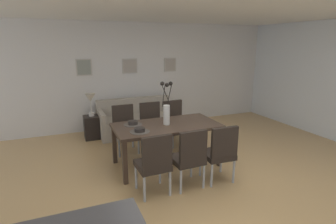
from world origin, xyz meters
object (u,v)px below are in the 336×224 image
object	(u,v)px
dining_chair_mid_right	(175,120)
bowl_near_right	(133,122)
dining_chair_far_right	(152,123)
dining_table	(167,129)
table_lamp	(90,100)
side_table	(92,127)
dining_chair_mid_left	(220,151)
dining_chair_near_right	(125,126)
framed_picture_right	(170,65)
centerpiece_vase	(167,108)
framed_picture_left	(84,67)
dining_chair_far_left	(189,156)
sofa	(138,121)
framed_picture_center	(130,66)
dining_chair_near_left	(154,162)
bowl_near_left	(140,129)

from	to	relation	value
dining_chair_mid_right	bowl_near_right	bearing A→B (deg)	-148.05
dining_chair_far_right	dining_table	bearing A→B (deg)	-91.91
dining_chair_mid_right	table_lamp	bearing A→B (deg)	148.29
dining_chair_far_right	side_table	xyz separation A→B (m)	(-1.08, 0.98, -0.25)
dining_chair_mid_left	dining_chair_far_right	bearing A→B (deg)	105.35
dining_chair_mid_left	side_table	size ratio (longest dim) A/B	1.77
dining_chair_far_right	dining_chair_mid_right	size ratio (longest dim) A/B	1.00
dining_chair_near_right	bowl_near_right	size ratio (longest dim) A/B	5.41
table_lamp	framed_picture_right	bearing A→B (deg)	14.44
centerpiece_vase	framed_picture_left	xyz separation A→B (m)	(-1.08, 2.43, 0.53)
centerpiece_vase	framed_picture_right	world-z (taller)	framed_picture_right
dining_chair_far_right	framed_picture_right	world-z (taller)	framed_picture_right
dining_chair_far_left	dining_chair_far_right	bearing A→B (deg)	89.25
dining_chair_mid_left	sofa	size ratio (longest dim) A/B	0.51
dining_chair_near_right	framed_picture_left	bearing A→B (deg)	109.47
bowl_near_right	framed_picture_left	size ratio (longest dim) A/B	0.44
centerpiece_vase	framed_picture_right	size ratio (longest dim) A/B	2.09
centerpiece_vase	table_lamp	xyz separation A→B (m)	(-1.05, 1.88, -0.13)
dining_table	table_lamp	bearing A→B (deg)	119.12
dining_chair_far_left	table_lamp	distance (m)	2.97
table_lamp	framed_picture_left	world-z (taller)	framed_picture_left
dining_table	side_table	bearing A→B (deg)	119.12
sofa	framed_picture_right	bearing A→B (deg)	26.68
dining_chair_mid_left	dining_table	bearing A→B (deg)	120.38
dining_chair_near_right	dining_chair_far_right	world-z (taller)	same
framed_picture_left	framed_picture_center	xyz separation A→B (m)	(1.08, 0.00, 0.00)
side_table	dining_chair_mid_left	bearing A→B (deg)	-60.47
framed_picture_center	dining_chair_near_left	bearing A→B (deg)	-99.14
dining_chair_far_left	side_table	xyz separation A→B (m)	(-1.06, 2.75, -0.25)
dining_chair_mid_left	centerpiece_vase	world-z (taller)	centerpiece_vase
sofa	dining_chair_mid_left	bearing A→B (deg)	-79.56
dining_chair_far_left	side_table	size ratio (longest dim) A/B	1.77
dining_chair_far_left	table_lamp	bearing A→B (deg)	111.00
dining_table	framed_picture_left	size ratio (longest dim) A/B	4.69
dining_table	dining_chair_mid_right	distance (m)	1.06
dining_chair_far_left	sofa	size ratio (longest dim) A/B	0.51
bowl_near_right	framed_picture_center	xyz separation A→B (m)	(0.54, 2.22, 0.77)
framed_picture_left	framed_picture_right	distance (m)	2.17
side_table	framed_picture_right	bearing A→B (deg)	14.44
dining_chair_near_left	bowl_near_left	bearing A→B (deg)	90.88
dining_chair_near_right	dining_chair_mid_right	size ratio (longest dim) A/B	1.00
dining_chair_mid_right	dining_chair_far_left	bearing A→B (deg)	-107.32
dining_table	dining_chair_mid_right	world-z (taller)	dining_chair_mid_right
side_table	dining_table	bearing A→B (deg)	-60.88
centerpiece_vase	sofa	xyz separation A→B (m)	(0.01, 1.89, -0.74)
dining_chair_near_right	bowl_near_left	size ratio (longest dim) A/B	5.41
dining_chair_near_right	dining_chair_mid_left	distance (m)	2.06
sofa	framed_picture_left	xyz separation A→B (m)	(-1.09, 0.54, 1.28)
framed_picture_center	dining_chair_far_right	bearing A→B (deg)	-88.88
dining_chair_near_left	framed_picture_center	distance (m)	3.50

